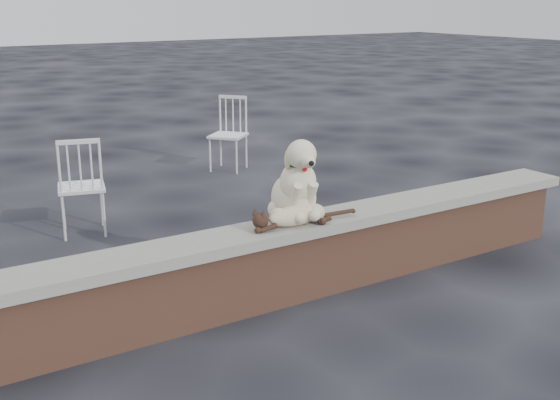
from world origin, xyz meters
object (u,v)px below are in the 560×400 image
dog (294,177)px  chair_c (81,185)px  chair_d (228,134)px  cat (296,214)px

dog → chair_c: (-0.93, 2.19, -0.42)m
dog → chair_c: 2.42m
chair_d → chair_c: bearing=-97.9°
dog → cat: dog is taller
dog → cat: bearing=-108.4°
dog → chair_d: size_ratio=0.67×
dog → chair_d: bearing=78.3°
dog → cat: size_ratio=0.63×
cat → chair_d: bearing=78.0°
cat → chair_d: 4.12m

